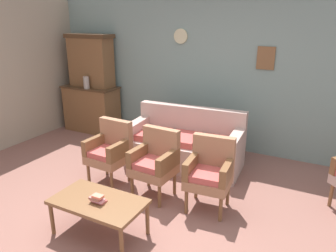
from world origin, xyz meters
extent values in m
plane|color=#84564C|center=(0.00, 0.00, 0.00)|extent=(7.68, 7.68, 0.00)
cube|color=gray|center=(0.00, 2.63, 1.35)|extent=(6.40, 0.06, 2.70)
cube|color=brown|center=(0.90, 2.58, 1.65)|extent=(0.28, 0.02, 0.36)
cylinder|color=beige|center=(-0.60, 2.58, 1.95)|extent=(0.26, 0.03, 0.26)
cube|color=brown|center=(-2.47, 2.25, 0.45)|extent=(1.10, 0.52, 0.90)
cube|color=#462D1B|center=(-2.47, 2.25, 0.92)|extent=(1.16, 0.55, 0.03)
cube|color=brown|center=(-2.47, 2.33, 1.41)|extent=(0.90, 0.36, 0.95)
cube|color=#462D1B|center=(-2.47, 2.33, 1.92)|extent=(0.99, 0.38, 0.08)
cylinder|color=gray|center=(-2.40, 2.07, 1.05)|extent=(0.12, 0.12, 0.24)
cube|color=tan|center=(-0.03, 1.57, 0.21)|extent=(1.84, 0.93, 0.42)
cube|color=tan|center=(-0.06, 1.89, 0.66)|extent=(1.79, 0.29, 0.48)
cube|color=tan|center=(0.78, 1.63, 0.54)|extent=(0.22, 0.81, 0.24)
cube|color=tan|center=(-0.84, 1.51, 0.54)|extent=(0.22, 0.81, 0.24)
cube|color=#B74C47|center=(0.48, 1.57, 0.47)|extent=(0.50, 0.59, 0.10)
cube|color=#B74C47|center=(-0.03, 1.53, 0.47)|extent=(0.50, 0.59, 0.10)
cube|color=#B74C47|center=(-0.54, 1.49, 0.47)|extent=(0.50, 0.59, 0.10)
cube|color=#9E6B4C|center=(-0.74, 0.55, 0.38)|extent=(0.55, 0.51, 0.12)
cube|color=#B74C47|center=(-0.74, 0.53, 0.47)|extent=(0.46, 0.43, 0.10)
cube|color=#9E6B4C|center=(-0.73, 0.75, 0.67)|extent=(0.52, 0.13, 0.46)
cube|color=brown|center=(-0.52, 0.54, 0.55)|extent=(0.11, 0.48, 0.22)
cube|color=brown|center=(-0.96, 0.56, 0.55)|extent=(0.11, 0.48, 0.22)
cylinder|color=brown|center=(-0.54, 0.35, 0.16)|extent=(0.04, 0.04, 0.32)
cylinder|color=brown|center=(-0.96, 0.37, 0.16)|extent=(0.04, 0.04, 0.32)
cylinder|color=brown|center=(-0.52, 0.73, 0.16)|extent=(0.04, 0.04, 0.32)
cylinder|color=brown|center=(-0.94, 0.75, 0.16)|extent=(0.04, 0.04, 0.32)
cube|color=#9E6B4C|center=(0.01, 0.53, 0.38)|extent=(0.54, 0.51, 0.12)
cube|color=#B74C47|center=(0.01, 0.51, 0.47)|extent=(0.46, 0.43, 0.10)
cube|color=#9E6B4C|center=(0.02, 0.73, 0.67)|extent=(0.52, 0.13, 0.46)
cube|color=brown|center=(0.23, 0.52, 0.55)|extent=(0.10, 0.48, 0.22)
cube|color=brown|center=(-0.21, 0.54, 0.55)|extent=(0.10, 0.48, 0.22)
cylinder|color=brown|center=(0.21, 0.33, 0.16)|extent=(0.04, 0.04, 0.32)
cylinder|color=brown|center=(-0.21, 0.35, 0.16)|extent=(0.04, 0.04, 0.32)
cylinder|color=brown|center=(0.23, 0.71, 0.16)|extent=(0.04, 0.04, 0.32)
cylinder|color=brown|center=(-0.19, 0.73, 0.16)|extent=(0.04, 0.04, 0.32)
cube|color=#9E6B4C|center=(0.75, 0.57, 0.38)|extent=(0.56, 0.52, 0.12)
cube|color=#B74C47|center=(0.75, 0.55, 0.47)|extent=(0.48, 0.45, 0.10)
cube|color=#9E6B4C|center=(0.73, 0.77, 0.67)|extent=(0.53, 0.15, 0.46)
cube|color=brown|center=(0.97, 0.59, 0.55)|extent=(0.12, 0.49, 0.22)
cube|color=brown|center=(0.53, 0.55, 0.55)|extent=(0.12, 0.49, 0.22)
cylinder|color=brown|center=(0.97, 0.40, 0.16)|extent=(0.04, 0.04, 0.32)
cylinder|color=brown|center=(0.56, 0.37, 0.16)|extent=(0.04, 0.04, 0.32)
cylinder|color=brown|center=(0.94, 0.78, 0.16)|extent=(0.04, 0.04, 0.32)
cylinder|color=brown|center=(0.52, 0.74, 0.16)|extent=(0.04, 0.04, 0.32)
cylinder|color=brown|center=(2.10, 1.35, 0.16)|extent=(0.04, 0.04, 0.32)
cube|color=brown|center=(-0.11, -0.43, 0.40)|extent=(1.00, 0.56, 0.04)
cylinder|color=brown|center=(-0.57, -0.19, 0.19)|extent=(0.04, 0.04, 0.38)
cylinder|color=brown|center=(0.35, -0.19, 0.19)|extent=(0.04, 0.04, 0.38)
cylinder|color=brown|center=(-0.57, -0.67, 0.19)|extent=(0.04, 0.04, 0.38)
cylinder|color=brown|center=(0.35, -0.67, 0.19)|extent=(0.04, 0.04, 0.38)
cube|color=#B24945|center=(-0.08, -0.45, 0.43)|extent=(0.14, 0.09, 0.02)
cube|color=pink|center=(-0.09, -0.47, 0.45)|extent=(0.15, 0.07, 0.03)
cube|color=#A46259|center=(-0.10, -0.47, 0.48)|extent=(0.12, 0.10, 0.02)
cube|color=#ED745B|center=(-0.07, -0.47, 0.50)|extent=(0.11, 0.08, 0.03)
camera|label=1|loc=(1.93, -2.72, 2.26)|focal=34.36mm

